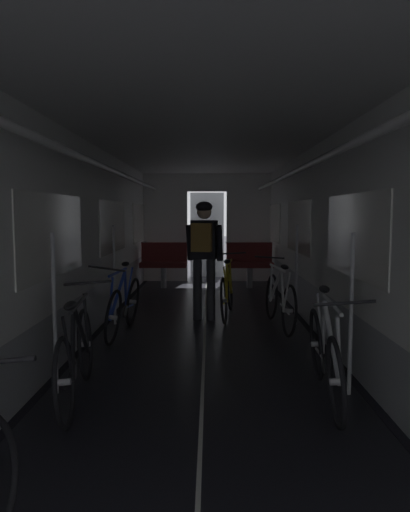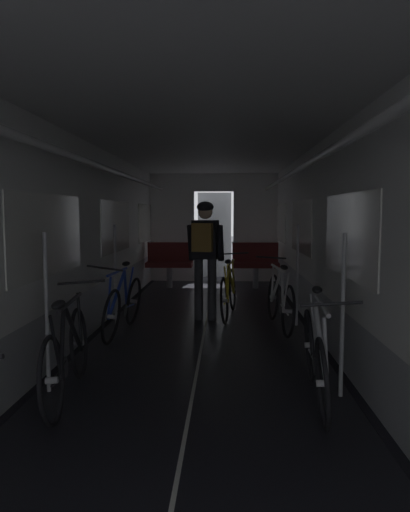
# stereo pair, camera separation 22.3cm
# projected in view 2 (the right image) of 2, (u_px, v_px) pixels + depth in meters

# --- Properties ---
(train_car_shell) EXTENTS (3.14, 12.34, 2.57)m
(train_car_shell) POSITION_uv_depth(u_px,v_px,m) (202.00, 201.00, 5.51)
(train_car_shell) COLOR black
(train_car_shell) RESTS_ON ground
(bench_seat_far_left) EXTENTS (0.98, 0.51, 0.95)m
(bench_seat_far_left) POSITION_uv_depth(u_px,v_px,m) (170.00, 260.00, 10.11)
(bench_seat_far_left) COLOR gray
(bench_seat_far_left) RESTS_ON ground
(bench_seat_far_right) EXTENTS (0.98, 0.51, 0.95)m
(bench_seat_far_right) POSITION_uv_depth(u_px,v_px,m) (255.00, 261.00, 10.03)
(bench_seat_far_right) COLOR gray
(bench_seat_far_right) RESTS_ON ground
(bicycle_blue) EXTENTS (0.44, 1.69, 0.95)m
(bicycle_blue) POSITION_uv_depth(u_px,v_px,m) (123.00, 305.00, 6.22)
(bicycle_blue) COLOR black
(bicycle_blue) RESTS_ON ground
(bicycle_black) EXTENTS (0.44, 1.69, 0.95)m
(bicycle_black) POSITION_uv_depth(u_px,v_px,m) (67.00, 354.00, 4.04)
(bicycle_black) COLOR black
(bicycle_black) RESTS_ON ground
(bicycle_white) EXTENTS (0.44, 1.69, 0.95)m
(bicycle_white) POSITION_uv_depth(u_px,v_px,m) (280.00, 300.00, 6.52)
(bicycle_white) COLOR black
(bicycle_white) RESTS_ON ground
(bicycle_silver) EXTENTS (0.44, 1.69, 0.95)m
(bicycle_silver) POSITION_uv_depth(u_px,v_px,m) (316.00, 356.00, 3.99)
(bicycle_silver) COLOR black
(bicycle_silver) RESTS_ON ground
(person_cyclist_aisle) EXTENTS (0.56, 0.44, 1.73)m
(person_cyclist_aisle) POSITION_uv_depth(u_px,v_px,m) (205.00, 247.00, 6.93)
(person_cyclist_aisle) COLOR #2D2D33
(person_cyclist_aisle) RESTS_ON ground
(bicycle_yellow_in_aisle) EXTENTS (0.46, 1.69, 0.95)m
(bicycle_yellow_in_aisle) POSITION_uv_depth(u_px,v_px,m) (229.00, 292.00, 7.24)
(bicycle_yellow_in_aisle) COLOR black
(bicycle_yellow_in_aisle) RESTS_ON ground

